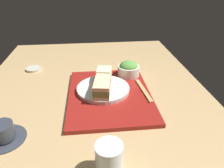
# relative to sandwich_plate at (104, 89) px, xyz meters

# --- Properties ---
(ground_plane) EXTENTS (1.40, 1.00, 0.03)m
(ground_plane) POSITION_rel_sandwich_plate_xyz_m (-0.01, 0.04, -0.04)
(ground_plane) COLOR tan
(serving_tray) EXTENTS (0.43, 0.34, 0.02)m
(serving_tray) POSITION_rel_sandwich_plate_xyz_m (-0.02, -0.02, -0.02)
(serving_tray) COLOR maroon
(serving_tray) RESTS_ON ground_plane
(sandwich_plate) EXTENTS (0.22, 0.22, 0.02)m
(sandwich_plate) POSITION_rel_sandwich_plate_xyz_m (0.00, 0.00, 0.00)
(sandwich_plate) COLOR silver
(sandwich_plate) RESTS_ON serving_tray
(sandwich_near) EXTENTS (0.08, 0.07, 0.06)m
(sandwich_near) POSITION_rel_sandwich_plate_xyz_m (-0.07, 0.01, 0.04)
(sandwich_near) COLOR beige
(sandwich_near) RESTS_ON sandwich_plate
(sandwich_middle) EXTENTS (0.08, 0.08, 0.05)m
(sandwich_middle) POSITION_rel_sandwich_plate_xyz_m (0.00, -0.00, 0.03)
(sandwich_middle) COLOR beige
(sandwich_middle) RESTS_ON sandwich_plate
(sandwich_far) EXTENTS (0.08, 0.08, 0.05)m
(sandwich_far) POSITION_rel_sandwich_plate_xyz_m (0.07, -0.01, 0.03)
(sandwich_far) COLOR beige
(sandwich_far) RESTS_ON sandwich_plate
(salad_bowl) EXTENTS (0.10, 0.10, 0.07)m
(salad_bowl) POSITION_rel_sandwich_plate_xyz_m (0.13, -0.13, 0.03)
(salad_bowl) COLOR silver
(salad_bowl) RESTS_ON serving_tray
(chopsticks_pair) EXTENTS (0.18, 0.03, 0.01)m
(chopsticks_pair) POSITION_rel_sandwich_plate_xyz_m (-0.02, -0.17, -0.00)
(chopsticks_pair) COLOR tan
(chopsticks_pair) RESTS_ON serving_tray
(coffee_cup) EXTENTS (0.13, 0.13, 0.06)m
(coffee_cup) POSITION_rel_sandwich_plate_xyz_m (-0.24, 0.33, -0.00)
(coffee_cup) COLOR #333842
(coffee_cup) RESTS_ON ground_plane
(drinking_glass) EXTENTS (0.07, 0.07, 0.09)m
(drinking_glass) POSITION_rel_sandwich_plate_xyz_m (-0.39, 0.01, 0.02)
(drinking_glass) COLOR silver
(drinking_glass) RESTS_ON ground_plane
(small_sauce_dish) EXTENTS (0.08, 0.08, 0.01)m
(small_sauce_dish) POSITION_rel_sandwich_plate_xyz_m (0.28, 0.35, -0.02)
(small_sauce_dish) COLOR beige
(small_sauce_dish) RESTS_ON ground_plane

